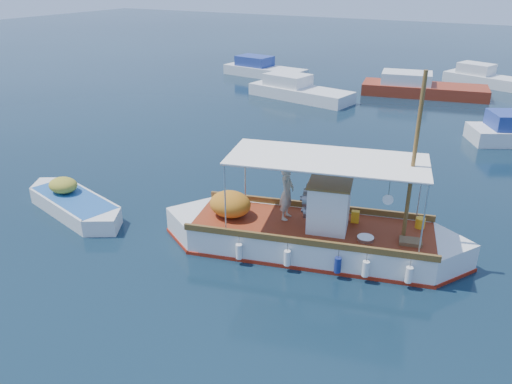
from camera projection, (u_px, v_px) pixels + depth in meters
The scene contains 7 objects.
ground at pixel (294, 238), 16.87m from camera, with size 160.00×160.00×0.00m, color black.
fishing_caique at pixel (309, 235), 15.97m from camera, with size 9.72×4.38×6.10m.
dinghy at pixel (74, 205), 18.62m from camera, with size 5.36×2.55×1.35m.
bg_boat_nw at pixel (298, 91), 34.91m from camera, with size 7.75×3.71×1.80m.
bg_boat_n at pixel (420, 89), 35.77m from camera, with size 8.95×4.36×1.80m.
bg_boat_far_w at pixel (263, 70), 42.20m from camera, with size 7.38×3.18×1.80m.
bg_boat_far_n at pixel (484, 79), 38.86m from camera, with size 6.56×3.99×1.80m.
Camera 1 is at (5.94, -13.57, 8.33)m, focal length 35.00 mm.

